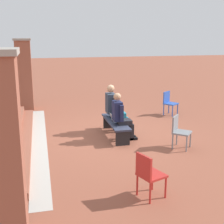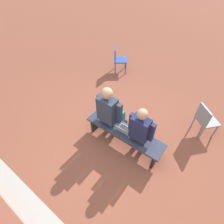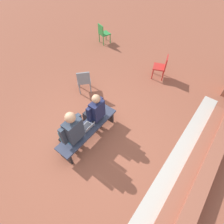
% 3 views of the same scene
% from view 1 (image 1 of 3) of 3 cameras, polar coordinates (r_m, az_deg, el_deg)
% --- Properties ---
extents(ground_plane, '(60.00, 60.00, 0.00)m').
position_cam_1_polar(ground_plane, '(9.06, -0.17, -4.27)').
color(ground_plane, brown).
extents(concrete_strip, '(7.08, 0.40, 0.01)m').
position_cam_1_polar(concrete_strip, '(8.76, -13.16, -5.28)').
color(concrete_strip, '#B7B2A8').
rests_on(concrete_strip, ground).
extents(brick_steps, '(6.28, 0.60, 0.30)m').
position_cam_1_polar(brick_steps, '(8.75, -16.82, -4.72)').
color(brick_steps, '#93513D').
rests_on(brick_steps, ground).
extents(brick_pillar_left_of_steps, '(0.64, 0.64, 2.69)m').
position_cam_1_polar(brick_pillar_left_of_steps, '(4.45, -19.70, -6.55)').
color(brick_pillar_left_of_steps, '#93513D').
rests_on(brick_pillar_left_of_steps, ground).
extents(brick_pillar_right_of_steps, '(0.64, 0.64, 2.69)m').
position_cam_1_polar(brick_pillar_right_of_steps, '(12.38, -15.73, 6.66)').
color(brick_pillar_right_of_steps, '#93513D').
rests_on(brick_pillar_right_of_steps, ground).
extents(bench, '(1.80, 0.44, 0.45)m').
position_cam_1_polar(bench, '(8.89, 0.64, -2.23)').
color(bench, '#33384C').
rests_on(bench, ground).
extents(person_student, '(0.53, 0.67, 1.32)m').
position_cam_1_polar(person_student, '(8.48, 1.65, -0.56)').
color(person_student, '#232328').
rests_on(person_student, ground).
extents(person_adult, '(0.59, 0.75, 1.42)m').
position_cam_1_polar(person_adult, '(9.21, 0.45, 0.90)').
color(person_adult, teal).
rests_on(person_adult, ground).
extents(laptop, '(0.32, 0.29, 0.21)m').
position_cam_1_polar(laptop, '(8.86, 0.55, -1.31)').
color(laptop, '#9EA0A5').
rests_on(laptop, bench).
extents(plastic_chair_foreground, '(0.54, 0.54, 0.84)m').
position_cam_1_polar(plastic_chair_foreground, '(5.63, 6.67, -11.00)').
color(plastic_chair_foreground, red).
rests_on(plastic_chair_foreground, ground).
extents(plastic_chair_far_left, '(0.59, 0.59, 0.84)m').
position_cam_1_polar(plastic_chair_far_left, '(8.14, 12.18, -3.20)').
color(plastic_chair_far_left, gray).
rests_on(plastic_chair_far_left, ground).
extents(plastic_chair_near_bench_left, '(0.59, 0.59, 0.84)m').
position_cam_1_polar(plastic_chair_near_bench_left, '(11.40, 10.39, 1.87)').
color(plastic_chair_near_bench_left, '#2D56B7').
rests_on(plastic_chair_near_bench_left, ground).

